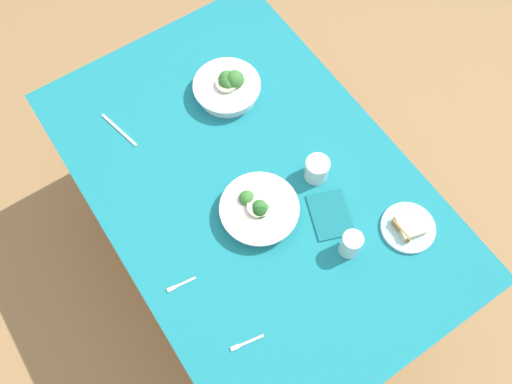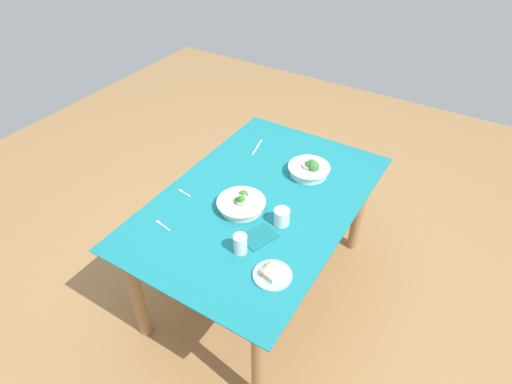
{
  "view_description": "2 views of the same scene",
  "coord_description": "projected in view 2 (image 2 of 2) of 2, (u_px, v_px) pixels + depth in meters",
  "views": [
    {
      "loc": [
        0.65,
        -0.42,
        2.3
      ],
      "look_at": [
        0.06,
        -0.02,
        0.76
      ],
      "focal_mm": 37.21,
      "sensor_mm": 36.0,
      "label": 1
    },
    {
      "loc": [
        1.49,
        0.89,
        2.19
      ],
      "look_at": [
        0.0,
        -0.02,
        0.76
      ],
      "focal_mm": 29.83,
      "sensor_mm": 36.0,
      "label": 2
    }
  ],
  "objects": [
    {
      "name": "ground_plane",
      "position": [
        259.0,
        284.0,
        2.73
      ],
      "size": [
        6.0,
        6.0,
        0.0
      ],
      "primitive_type": "plane",
      "color": "#9E7547"
    },
    {
      "name": "dining_table",
      "position": [
        260.0,
        213.0,
        2.34
      ],
      "size": [
        1.48,
        0.98,
        0.72
      ],
      "color": "#197A84",
      "rests_on": "ground_plane"
    },
    {
      "name": "broccoli_bowl_far",
      "position": [
        309.0,
        169.0,
        2.42
      ],
      "size": [
        0.24,
        0.24,
        0.1
      ],
      "color": "white",
      "rests_on": "dining_table"
    },
    {
      "name": "broccoli_bowl_near",
      "position": [
        241.0,
        204.0,
        2.2
      ],
      "size": [
        0.25,
        0.25,
        0.08
      ],
      "color": "silver",
      "rests_on": "dining_table"
    },
    {
      "name": "bread_side_plate",
      "position": [
        272.0,
        274.0,
        1.86
      ],
      "size": [
        0.17,
        0.17,
        0.04
      ],
      "color": "#99C6D1",
      "rests_on": "dining_table"
    },
    {
      "name": "water_glass_center",
      "position": [
        282.0,
        217.0,
        2.1
      ],
      "size": [
        0.08,
        0.08,
        0.09
      ],
      "primitive_type": "cylinder",
      "color": "silver",
      "rests_on": "dining_table"
    },
    {
      "name": "water_glass_side",
      "position": [
        240.0,
        244.0,
        1.95
      ],
      "size": [
        0.06,
        0.06,
        0.1
      ],
      "primitive_type": "cylinder",
      "color": "silver",
      "rests_on": "dining_table"
    },
    {
      "name": "fork_by_far_bowl",
      "position": [
        162.0,
        225.0,
        2.11
      ],
      "size": [
        0.03,
        0.1,
        0.0
      ],
      "rotation": [
        0.0,
        0.0,
        4.52
      ],
      "color": "#B7B7BC",
      "rests_on": "dining_table"
    },
    {
      "name": "fork_by_near_bowl",
      "position": [
        184.0,
        193.0,
        2.31
      ],
      "size": [
        0.02,
        0.09,
        0.0
      ],
      "rotation": [
        0.0,
        0.0,
        4.57
      ],
      "color": "#B7B7BC",
      "rests_on": "dining_table"
    },
    {
      "name": "table_knife_left",
      "position": [
        257.0,
        147.0,
        2.66
      ],
      "size": [
        0.18,
        0.05,
        0.0
      ],
      "primitive_type": "cube",
      "rotation": [
        0.0,
        0.0,
        0.22
      ],
      "color": "#B7B7BC",
      "rests_on": "dining_table"
    },
    {
      "name": "napkin_folded_upper",
      "position": [
        259.0,
        236.0,
        2.05
      ],
      "size": [
        0.2,
        0.17,
        0.01
      ],
      "primitive_type": "cube",
      "rotation": [
        0.0,
        0.0,
        -0.37
      ],
      "color": "#156870",
      "rests_on": "dining_table"
    }
  ]
}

